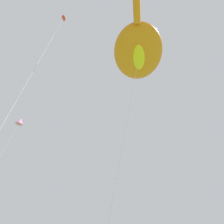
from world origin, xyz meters
TOP-DOWN VIEW (x-y plane):
  - big_show_kite at (-1.46, 3.95)m, footprint 11.88×9.46m
  - small_kite_delta_white at (-7.67, 7.94)m, footprint 1.16×1.77m
  - small_kite_stunt_black at (-4.11, 19.26)m, footprint 1.33×1.04m

SIDE VIEW (x-z plane):
  - small_kite_stunt_black at x=-4.11m, z-range 6.72..21.13m
  - big_show_kite at x=-1.46m, z-range 7.78..25.04m
  - small_kite_delta_white at x=-7.67m, z-range 7.56..26.38m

